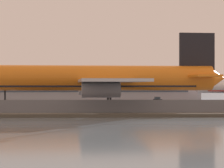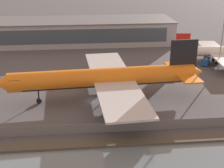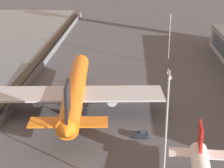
% 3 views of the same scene
% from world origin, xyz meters
% --- Properties ---
extents(ground_plane, '(500.00, 500.00, 0.00)m').
position_xyz_m(ground_plane, '(0.00, 0.00, 0.00)').
color(ground_plane, '#4C4C51').
extents(shoreline_seawall, '(320.00, 3.00, 0.50)m').
position_xyz_m(shoreline_seawall, '(0.00, -20.50, 0.25)').
color(shoreline_seawall, '#474238').
rests_on(shoreline_seawall, ground).
extents(perimeter_fence, '(280.00, 0.10, 2.33)m').
position_xyz_m(perimeter_fence, '(0.00, -16.00, 1.17)').
color(perimeter_fence, slate).
rests_on(perimeter_fence, ground).
extents(cargo_jet_orange, '(54.10, 46.69, 15.25)m').
position_xyz_m(cargo_jet_orange, '(3.83, 1.14, 5.82)').
color(cargo_jet_orange, orange).
rests_on(cargo_jet_orange, ground).
extents(baggage_tug, '(1.79, 3.29, 1.80)m').
position_xyz_m(baggage_tug, '(18.35, 18.34, 0.81)').
color(baggage_tug, '#1E2328').
rests_on(baggage_tug, ground).
extents(terminal_building, '(104.13, 22.58, 10.04)m').
position_xyz_m(terminal_building, '(-15.18, 61.45, 5.03)').
color(terminal_building, '#9EA3AD').
rests_on(terminal_building, ground).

